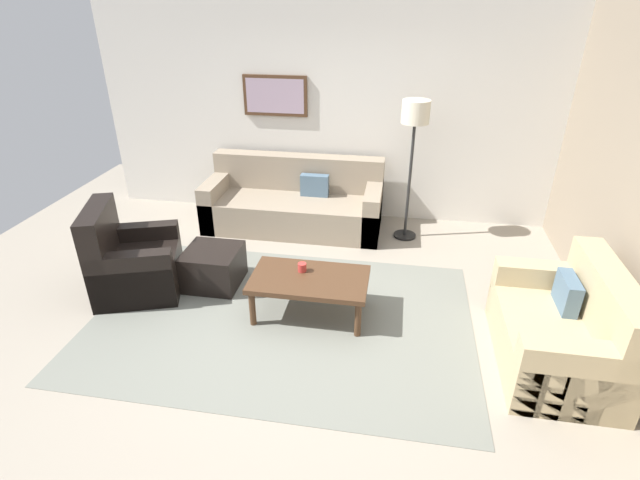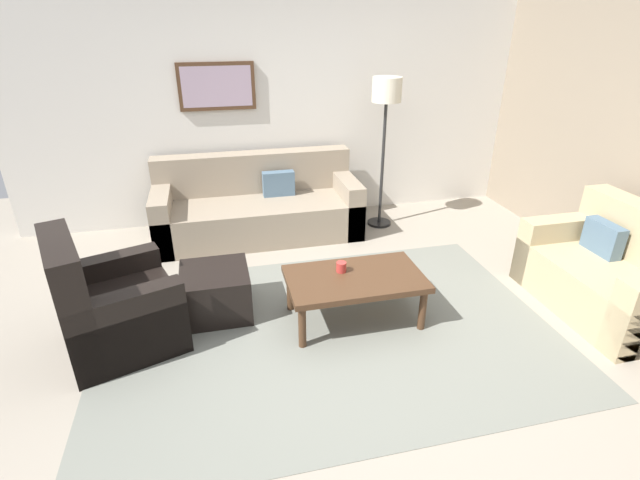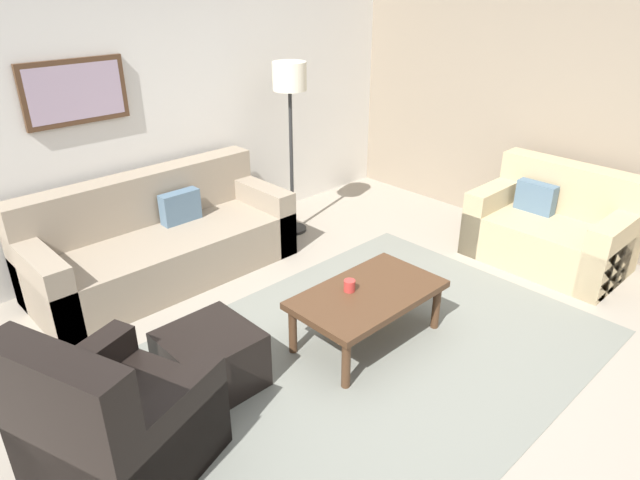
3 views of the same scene
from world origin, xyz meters
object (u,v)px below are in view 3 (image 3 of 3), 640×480
cup (349,286)px  framed_artwork (75,92)px  armchair_leather (112,432)px  couch_main (159,243)px  couch_loveseat (553,230)px  lamp_standing (290,95)px  ottoman (211,360)px  coffee_table (368,298)px

cup → framed_artwork: 2.68m
armchair_leather → couch_main: bearing=54.8°
couch_loveseat → framed_artwork: bearing=138.8°
cup → lamp_standing: lamp_standing is taller
cup → couch_main: bearing=104.4°
ottoman → lamp_standing: bearing=36.4°
ottoman → lamp_standing: (1.99, 1.47, 1.21)m
armchair_leather → lamp_standing: (2.77, 1.74, 1.10)m
armchair_leather → ottoman: size_ratio=1.82×
couch_main → lamp_standing: lamp_standing is taller
framed_artwork → cup: bearing=-70.6°
couch_loveseat → ottoman: size_ratio=2.37×
couch_main → coffee_table: 2.04m
cup → ottoman: bearing=165.5°
coffee_table → framed_artwork: 2.83m
ottoman → coffee_table: 1.17m
ottoman → cup: size_ratio=6.67×
coffee_table → lamp_standing: lamp_standing is taller
couch_loveseat → ottoman: 3.39m
couch_loveseat → lamp_standing: (-1.32, 2.16, 1.11)m
armchair_leather → ottoman: bearing=19.2°
ottoman → cup: cup is taller
ottoman → couch_loveseat: bearing=-11.8°
framed_artwork → couch_main: bearing=-52.2°
couch_main → lamp_standing: (1.45, -0.13, 1.11)m
ottoman → cup: 1.08m
couch_loveseat → coffee_table: (-2.21, 0.33, 0.06)m
couch_loveseat → cup: 2.34m
couch_loveseat → coffee_table: 2.23m
cup → lamp_standing: size_ratio=0.05×
cup → lamp_standing: bearing=60.6°
ottoman → coffee_table: (1.11, -0.36, 0.16)m
couch_main → ottoman: 1.69m
couch_main → framed_artwork: size_ratio=2.71×
couch_loveseat → framed_artwork: (-3.10, 2.71, 1.29)m
armchair_leather → cup: armchair_leather is taller
armchair_leather → coffee_table: size_ratio=0.93×
cup → framed_artwork: size_ratio=0.10×
coffee_table → cup: cup is taller
ottoman → framed_artwork: size_ratio=0.67×
couch_main → framed_artwork: (-0.33, 0.42, 1.30)m
armchair_leather → cup: 1.80m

